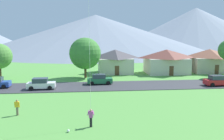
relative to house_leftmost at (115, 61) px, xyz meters
name	(u,v)px	position (x,y,z in m)	size (l,w,h in m)	color
road_strip	(102,86)	(-3.75, -13.90, -2.65)	(160.00, 7.43, 0.08)	#38383D
mountain_east_ridge	(195,28)	(67.89, 105.97, 10.89)	(107.58, 107.58, 27.15)	gray
mountain_far_east_ridge	(96,33)	(-1.42, 76.95, 6.99)	(119.12, 119.12, 19.35)	gray
house_leftmost	(115,61)	(0.00, 0.00, 0.00)	(7.80, 7.35, 5.19)	beige
house_left_center	(166,61)	(11.14, -1.69, 0.03)	(9.47, 7.08, 5.24)	beige
house_right_center	(209,60)	(21.55, -0.64, 0.02)	(9.50, 7.36, 5.22)	beige
tree_left_of_center	(85,53)	(-6.52, -5.60, 2.10)	(6.13, 6.13, 7.86)	#4C3823
parked_car_white_west_end	(41,84)	(-13.23, -15.17, -1.82)	(4.25, 2.17, 1.68)	white
parked_car_green_mid_east	(99,79)	(-4.11, -12.30, -1.82)	(4.22, 2.12, 1.68)	#237042
parked_car_red_east_end	(217,81)	(15.08, -15.54, -1.82)	(4.21, 2.10, 1.68)	red
watcher_person	(17,107)	(-13.39, -27.21, -1.81)	(0.56, 0.24, 1.68)	#70604C
soccer_ball	(68,131)	(-7.80, -32.18, -2.57)	(0.24, 0.24, 0.24)	white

